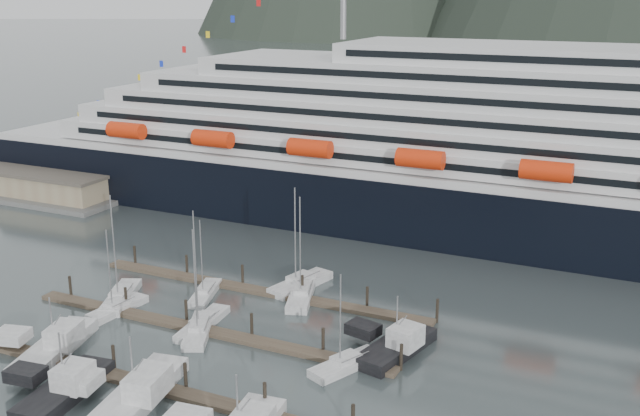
# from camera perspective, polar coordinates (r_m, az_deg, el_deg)

# --- Properties ---
(ground) EXTENTS (1600.00, 1600.00, 0.00)m
(ground) POSITION_cam_1_polar(r_m,az_deg,el_deg) (84.80, -7.21, -10.74)
(ground) COLOR #485455
(ground) RESTS_ON ground
(cruise_ship) EXTENTS (210.00, 30.40, 50.30)m
(cruise_ship) POSITION_cam_1_polar(r_m,az_deg,el_deg) (121.68, 19.27, 2.89)
(cruise_ship) COLOR black
(cruise_ship) RESTS_ON ground
(warehouse) EXTENTS (46.00, 20.00, 5.80)m
(warehouse) POSITION_cam_1_polar(r_m,az_deg,el_deg) (158.88, -21.32, 2.05)
(warehouse) COLOR #595956
(warehouse) RESTS_ON ground
(dock_near) EXTENTS (48.18, 2.28, 3.20)m
(dock_near) POSITION_cam_1_polar(r_m,az_deg,el_deg) (80.25, -14.15, -12.56)
(dock_near) COLOR #4F3F32
(dock_near) RESTS_ON ground
(dock_mid) EXTENTS (48.18, 2.28, 3.20)m
(dock_mid) POSITION_cam_1_polar(r_m,az_deg,el_deg) (89.42, -8.87, -9.10)
(dock_mid) COLOR #4F3F32
(dock_mid) RESTS_ON ground
(dock_far) EXTENTS (48.18, 2.28, 3.20)m
(dock_far) POSITION_cam_1_polar(r_m,az_deg,el_deg) (99.45, -4.69, -6.25)
(dock_far) COLOR #4F3F32
(dock_far) RESTS_ON ground
(sailboat_a) EXTENTS (3.26, 8.63, 11.29)m
(sailboat_a) POSITION_cam_1_polar(r_m,az_deg,el_deg) (96.73, -15.16, -7.41)
(sailboat_a) COLOR #B0B0B0
(sailboat_a) RESTS_ON ground
(sailboat_b) EXTENTS (6.67, 10.74, 14.82)m
(sailboat_b) POSITION_cam_1_polar(r_m,az_deg,el_deg) (99.81, -14.93, -6.61)
(sailboat_b) COLOR #B0B0B0
(sailboat_b) RESTS_ON ground
(sailboat_c) EXTENTS (6.11, 9.39, 13.48)m
(sailboat_c) POSITION_cam_1_polar(r_m,az_deg,el_deg) (88.78, -9.21, -9.23)
(sailboat_c) COLOR #B0B0B0
(sailboat_c) RESTS_ON ground
(sailboat_d) EXTENTS (3.30, 10.10, 15.03)m
(sailboat_d) POSITION_cam_1_polar(r_m,az_deg,el_deg) (90.44, -8.93, -8.72)
(sailboat_d) COLOR #B0B0B0
(sailboat_d) RESTS_ON ground
(sailboat_e) EXTENTS (4.79, 8.96, 11.01)m
(sailboat_e) POSITION_cam_1_polar(r_m,az_deg,el_deg) (98.99, -8.75, -6.45)
(sailboat_e) COLOR #B0B0B0
(sailboat_e) RESTS_ON ground
(sailboat_f) EXTENTS (5.38, 10.70, 14.56)m
(sailboat_f) POSITION_cam_1_polar(r_m,az_deg,el_deg) (100.74, -1.48, -5.81)
(sailboat_f) COLOR #B0B0B0
(sailboat_f) RESTS_ON ground
(sailboat_g) EXTENTS (6.22, 11.37, 14.34)m
(sailboat_g) POSITION_cam_1_polar(r_m,az_deg,el_deg) (97.50, -1.41, -6.60)
(sailboat_g) COLOR #B0B0B0
(sailboat_g) RESTS_ON ground
(sailboat_h) EXTENTS (5.82, 9.01, 11.26)m
(sailboat_h) POSITION_cam_1_polar(r_m,az_deg,el_deg) (80.47, 1.99, -11.86)
(sailboat_h) COLOR #B0B0B0
(sailboat_h) RESTS_ON ground
(trawler_a) EXTENTS (10.36, 13.78, 7.31)m
(trawler_a) POSITION_cam_1_polar(r_m,az_deg,el_deg) (88.21, -19.68, -9.84)
(trawler_a) COLOR #B0B0B0
(trawler_a) RESTS_ON ground
(trawler_b) EXTENTS (9.23, 12.09, 7.64)m
(trawler_b) POSITION_cam_1_polar(r_m,az_deg,el_deg) (79.27, -18.97, -12.84)
(trawler_b) COLOR black
(trawler_b) RESTS_ON ground
(trawler_c) EXTENTS (11.46, 16.04, 8.00)m
(trawler_c) POSITION_cam_1_polar(r_m,az_deg,el_deg) (75.97, -14.09, -13.72)
(trawler_c) COLOR #B0B0B0
(trawler_c) RESTS_ON ground
(trawler_e) EXTENTS (9.38, 12.07, 7.51)m
(trawler_e) POSITION_cam_1_polar(r_m,az_deg,el_deg) (83.60, 5.74, -10.38)
(trawler_e) COLOR black
(trawler_e) RESTS_ON ground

